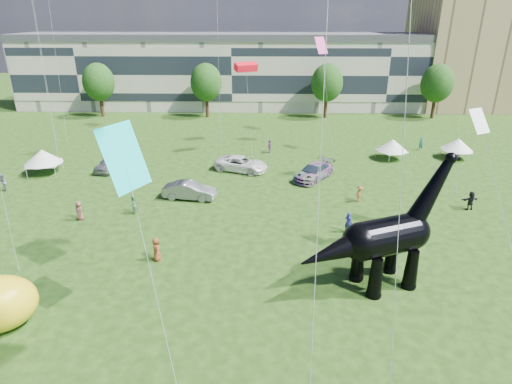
{
  "coord_description": "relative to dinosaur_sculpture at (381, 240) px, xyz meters",
  "views": [
    {
      "loc": [
        -2.0,
        -19.11,
        16.34
      ],
      "look_at": [
        -2.64,
        8.0,
        5.0
      ],
      "focal_mm": 30.0,
      "sensor_mm": 36.0,
      "label": 1
    }
  ],
  "objects": [
    {
      "name": "car_grey",
      "position": [
        -14.48,
        13.7,
        -2.52
      ],
      "size": [
        5.17,
        2.4,
        1.64
      ],
      "primitive_type": "imported",
      "rotation": [
        0.0,
        0.0,
        1.43
      ],
      "color": "slate",
      "rests_on": "ground"
    },
    {
      "name": "tree_mid_right",
      "position": [
        2.74,
        48.52,
        2.96
      ],
      "size": [
        5.2,
        5.2,
        9.44
      ],
      "color": "#382314",
      "rests_on": "ground"
    },
    {
      "name": "tree_mid_left",
      "position": [
        -17.26,
        48.52,
        2.96
      ],
      "size": [
        5.2,
        5.2,
        9.44
      ],
      "color": "#382314",
      "rests_on": "ground"
    },
    {
      "name": "gazebo_left",
      "position": [
        -31.59,
        20.29,
        -1.41
      ],
      "size": [
        4.53,
        4.53,
        2.74
      ],
      "rotation": [
        0.0,
        0.0,
        0.17
      ],
      "color": "silver",
      "rests_on": "ground"
    },
    {
      "name": "gazebo_far",
      "position": [
        15.91,
        26.71,
        -1.58
      ],
      "size": [
        3.7,
        3.7,
        2.5
      ],
      "rotation": [
        0.0,
        0.0,
        -0.03
      ],
      "color": "white",
      "rests_on": "ground"
    },
    {
      "name": "gazebo_near",
      "position": [
        7.95,
        26.23,
        -1.59
      ],
      "size": [
        4.64,
        4.64,
        2.48
      ],
      "rotation": [
        0.0,
        0.0,
        0.39
      ],
      "color": "white",
      "rests_on": "ground"
    },
    {
      "name": "visitors",
      "position": [
        -7.63,
        9.89,
        -2.47
      ],
      "size": [
        46.89,
        44.98,
        1.86
      ],
      "color": "slate",
      "rests_on": "ground"
    },
    {
      "name": "terrace_row",
      "position": [
        -13.26,
        57.52,
        2.66
      ],
      "size": [
        78.0,
        11.0,
        12.0
      ],
      "primitive_type": "cube",
      "color": "beige",
      "rests_on": "ground"
    },
    {
      "name": "tree_far_right",
      "position": [
        20.74,
        48.52,
        2.96
      ],
      "size": [
        5.2,
        5.2,
        9.44
      ],
      "color": "#382314",
      "rests_on": "ground"
    },
    {
      "name": "dinosaur_sculpture",
      "position": [
        0.0,
        0.0,
        0.0
      ],
      "size": [
        10.55,
        5.56,
        8.84
      ],
      "rotation": [
        0.0,
        0.0,
        0.39
      ],
      "color": "black",
      "rests_on": "ground"
    },
    {
      "name": "car_dark",
      "position": [
        -2.12,
        19.26,
        -2.5
      ],
      "size": [
        5.22,
        6.03,
        1.67
      ],
      "primitive_type": "imported",
      "rotation": [
        0.0,
        0.0,
        -0.62
      ],
      "color": "#595960",
      "rests_on": "ground"
    },
    {
      "name": "apartment_block",
      "position": [
        34.74,
        60.52,
        7.66
      ],
      "size": [
        28.0,
        18.0,
        22.0
      ],
      "primitive_type": "cube",
      "color": "tan",
      "rests_on": "ground"
    },
    {
      "name": "ground",
      "position": [
        -5.26,
        -4.48,
        -3.34
      ],
      "size": [
        220.0,
        220.0,
        0.0
      ],
      "primitive_type": "plane",
      "color": "#16330C",
      "rests_on": "ground"
    },
    {
      "name": "car_white",
      "position": [
        -9.98,
        21.62,
        -2.51
      ],
      "size": [
        6.48,
        4.57,
        1.64
      ],
      "primitive_type": "imported",
      "rotation": [
        0.0,
        0.0,
        1.22
      ],
      "color": "white",
      "rests_on": "ground"
    },
    {
      "name": "tree_far_left",
      "position": [
        -35.26,
        48.52,
        2.96
      ],
      "size": [
        5.2,
        5.2,
        9.44
      ],
      "color": "#382314",
      "rests_on": "ground"
    },
    {
      "name": "car_silver",
      "position": [
        -24.74,
        21.66,
        -2.5
      ],
      "size": [
        2.91,
        5.2,
        1.67
      ],
      "primitive_type": "imported",
      "rotation": [
        0.0,
        0.0,
        -0.2
      ],
      "color": "#AAABAE",
      "rests_on": "ground"
    }
  ]
}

